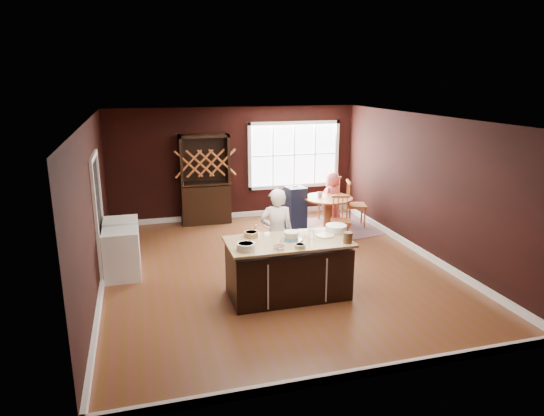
{
  "coord_description": "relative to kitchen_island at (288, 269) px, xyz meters",
  "views": [
    {
      "loc": [
        -2.26,
        -7.92,
        3.36
      ],
      "look_at": [
        0.05,
        0.33,
        1.05
      ],
      "focal_mm": 32.0,
      "sensor_mm": 36.0,
      "label": 1
    }
  ],
  "objects": [
    {
      "name": "table_plate",
      "position": [
        2.21,
        3.03,
        0.32
      ],
      "size": [
        0.19,
        0.19,
        0.01
      ],
      "primitive_type": "cylinder",
      "color": "beige",
      "rests_on": "dining_table"
    },
    {
      "name": "doorway",
      "position": [
        -2.87,
        1.74,
        0.59
      ],
      "size": [
        0.08,
        1.26,
        2.13
      ],
      "primitive_type": null,
      "color": "white",
      "rests_on": "room_shell"
    },
    {
      "name": "chair_south",
      "position": [
        1.87,
        2.25,
        0.04
      ],
      "size": [
        0.51,
        0.5,
        0.96
      ],
      "primitive_type": null,
      "rotation": [
        0.0,
        0.0,
        -0.33
      ],
      "color": "#9D5E36",
      "rests_on": "ground"
    },
    {
      "name": "dining_table",
      "position": [
        1.92,
        3.08,
        0.1
      ],
      "size": [
        1.11,
        1.11,
        0.75
      ],
      "color": "brown",
      "rests_on": "ground"
    },
    {
      "name": "seated_woman",
      "position": [
        2.23,
        3.59,
        0.17
      ],
      "size": [
        0.71,
        0.66,
        1.22
      ],
      "primitive_type": "imported",
      "rotation": [
        0.0,
        0.0,
        3.74
      ],
      "color": "#D85860",
      "rests_on": "ground"
    },
    {
      "name": "drinking_glass",
      "position": [
        0.36,
        -0.06,
        0.56
      ],
      "size": [
        0.08,
        0.08,
        0.16
      ],
      "primitive_type": "cylinder",
      "color": "white",
      "rests_on": "kitchen_island"
    },
    {
      "name": "bowl_blue",
      "position": [
        -0.73,
        -0.25,
        0.53
      ],
      "size": [
        0.28,
        0.28,
        0.11
      ],
      "primitive_type": "cylinder",
      "color": "silver",
      "rests_on": "kitchen_island"
    },
    {
      "name": "table_cup",
      "position": [
        1.78,
        3.23,
        0.36
      ],
      "size": [
        0.15,
        0.15,
        0.1
      ],
      "primitive_type": "imported",
      "rotation": [
        0.0,
        0.0,
        0.2
      ],
      "color": "silver",
      "rests_on": "dining_table"
    },
    {
      "name": "hutch",
      "position": [
        -0.68,
        4.36,
        0.61
      ],
      "size": [
        1.15,
        0.48,
        2.1
      ],
      "primitive_type": "cube",
      "color": "black",
      "rests_on": "ground"
    },
    {
      "name": "washer",
      "position": [
        -2.54,
        1.42,
        -0.01
      ],
      "size": [
        0.59,
        0.57,
        0.86
      ],
      "primitive_type": "cube",
      "color": "silver",
      "rests_on": "ground"
    },
    {
      "name": "bowl_yellow",
      "position": [
        -0.51,
        0.33,
        0.52
      ],
      "size": [
        0.23,
        0.23,
        0.09
      ],
      "primitive_type": "cylinder",
      "color": "olive",
      "rests_on": "kitchen_island"
    },
    {
      "name": "dryer",
      "position": [
        -2.54,
        2.06,
        0.0
      ],
      "size": [
        0.61,
        0.59,
        0.88
      ],
      "primitive_type": "cube",
      "color": "white",
      "rests_on": "ground"
    },
    {
      "name": "bowl_olive",
      "position": [
        0.06,
        -0.38,
        0.51
      ],
      "size": [
        0.17,
        0.17,
        0.06
      ],
      "primitive_type": "cylinder",
      "color": "silver",
      "rests_on": "kitchen_island"
    },
    {
      "name": "room_shell",
      "position": [
        0.1,
        1.14,
        0.91
      ],
      "size": [
        7.0,
        7.0,
        7.0
      ],
      "color": "brown",
      "rests_on": "ground"
    },
    {
      "name": "chair_east",
      "position": [
        2.65,
        3.16,
        0.11
      ],
      "size": [
        0.54,
        0.55,
        1.09
      ],
      "primitive_type": null,
      "rotation": [
        0.0,
        0.0,
        1.32
      ],
      "color": "#985F39",
      "rests_on": "ground"
    },
    {
      "name": "window",
      "position": [
        1.6,
        4.61,
        1.06
      ],
      "size": [
        2.36,
        0.1,
        1.66
      ],
      "primitive_type": null,
      "color": "white",
      "rests_on": "room_shell"
    },
    {
      "name": "chair_north",
      "position": [
        2.27,
        3.88,
        0.1
      ],
      "size": [
        0.62,
        0.61,
        1.07
      ],
      "primitive_type": null,
      "rotation": [
        0.0,
        0.0,
        3.78
      ],
      "color": "olive",
      "rests_on": "ground"
    },
    {
      "name": "white_tub",
      "position": [
        0.88,
        0.19,
        0.54
      ],
      "size": [
        0.35,
        0.35,
        0.12
      ],
      "primitive_type": "cylinder",
      "color": "white",
      "rests_on": "kitchen_island"
    },
    {
      "name": "dinner_plate",
      "position": [
        0.64,
        0.05,
        0.49
      ],
      "size": [
        0.28,
        0.28,
        0.02
      ],
      "primitive_type": "cylinder",
      "color": "beige",
      "rests_on": "kitchen_island"
    },
    {
      "name": "high_chair",
      "position": [
        1.22,
        3.3,
        0.08
      ],
      "size": [
        0.46,
        0.46,
        1.03
      ],
      "primitive_type": null,
      "rotation": [
        0.0,
        0.0,
        0.12
      ],
      "color": "#1F293F",
      "rests_on": "ground"
    },
    {
      "name": "toddler",
      "position": [
        1.17,
        3.43,
        0.37
      ],
      "size": [
        0.18,
        0.14,
        0.26
      ],
      "primitive_type": null,
      "color": "#8CA5BF",
      "rests_on": "high_chair"
    },
    {
      "name": "stoneware_crock",
      "position": [
        0.84,
        -0.35,
        0.57
      ],
      "size": [
        0.14,
        0.14,
        0.17
      ],
      "primitive_type": "cylinder",
      "color": "brown",
      "rests_on": "kitchen_island"
    },
    {
      "name": "kitchen_island",
      "position": [
        0.0,
        0.0,
        0.0
      ],
      "size": [
        1.92,
        1.0,
        0.92
      ],
      "color": "black",
      "rests_on": "ground"
    },
    {
      "name": "layer_cake",
      "position": [
        0.05,
        0.02,
        0.55
      ],
      "size": [
        0.33,
        0.33,
        0.14
      ],
      "primitive_type": null,
      "color": "white",
      "rests_on": "kitchen_island"
    },
    {
      "name": "baker",
      "position": [
        0.03,
        0.76,
        0.35
      ],
      "size": [
        0.64,
        0.49,
        1.58
      ],
      "primitive_type": "imported",
      "rotation": [
        0.0,
        0.0,
        2.94
      ],
      "color": "white",
      "rests_on": "ground"
    },
    {
      "name": "bowl_pink",
      "position": [
        -0.25,
        -0.34,
        0.51
      ],
      "size": [
        0.16,
        0.16,
        0.06
      ],
      "primitive_type": "cylinder",
      "color": "silver",
      "rests_on": "kitchen_island"
    },
    {
      "name": "rug",
      "position": [
        1.92,
        3.08,
        -0.43
      ],
      "size": [
        2.7,
        2.27,
        0.01
      ],
      "primitive_type": "cube",
      "rotation": [
        0.0,
        0.0,
        0.19
      ],
      "color": "brown",
      "rests_on": "ground"
    }
  ]
}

